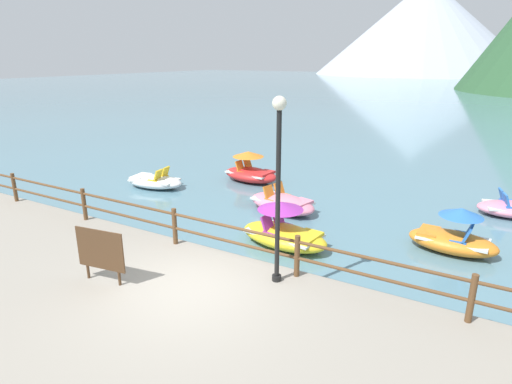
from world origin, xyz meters
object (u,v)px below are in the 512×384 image
pedal_boat_4 (282,203)px  pedal_boat_5 (284,232)px  pedal_boat_2 (453,237)px  lamp_post (278,175)px  pedal_boat_0 (154,181)px  pedal_boat_1 (251,171)px  sign_board (100,250)px

pedal_boat_4 → pedal_boat_5: bearing=-62.8°
pedal_boat_2 → pedal_boat_5: size_ratio=0.84×
pedal_boat_2 → pedal_boat_5: 4.48m
lamp_post → pedal_boat_0: bearing=148.7°
pedal_boat_5 → pedal_boat_1: bearing=128.7°
sign_board → pedal_boat_1: bearing=101.4°
pedal_boat_2 → sign_board: bearing=-135.0°
lamp_post → pedal_boat_0: (-7.94, 4.83, -2.50)m
lamp_post → pedal_boat_1: 9.33m
lamp_post → pedal_boat_0: lamp_post is taller
pedal_boat_1 → pedal_boat_5: (4.03, -5.04, -0.01)m
pedal_boat_0 → pedal_boat_1: bearing=42.8°
pedal_boat_2 → pedal_boat_4: (-5.33, 0.57, -0.13)m
pedal_boat_4 → lamp_post: bearing=-64.9°
lamp_post → pedal_boat_1: lamp_post is taller
pedal_boat_4 → pedal_boat_0: bearing=-179.3°
lamp_post → pedal_boat_2: 5.78m
sign_board → pedal_boat_1: sign_board is taller
sign_board → pedal_boat_4: (0.88, 6.77, -0.84)m
lamp_post → pedal_boat_1: (-5.07, 7.49, -2.33)m
sign_board → pedal_boat_1: 9.58m
pedal_boat_1 → pedal_boat_2: bearing=-21.3°
sign_board → pedal_boat_2: (6.21, 6.20, -0.72)m
lamp_post → pedal_boat_0: 9.62m
pedal_boat_0 → pedal_boat_1: (2.87, 2.66, 0.17)m
sign_board → pedal_boat_5: sign_board is taller
lamp_post → pedal_boat_5: bearing=112.9°
lamp_post → pedal_boat_5: lamp_post is taller
pedal_boat_1 → pedal_boat_2: (8.10, -3.16, -0.01)m
pedal_boat_0 → pedal_boat_4: (5.65, 0.07, 0.03)m
sign_board → pedal_boat_4: 6.88m
pedal_boat_5 → lamp_post: bearing=-67.1°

